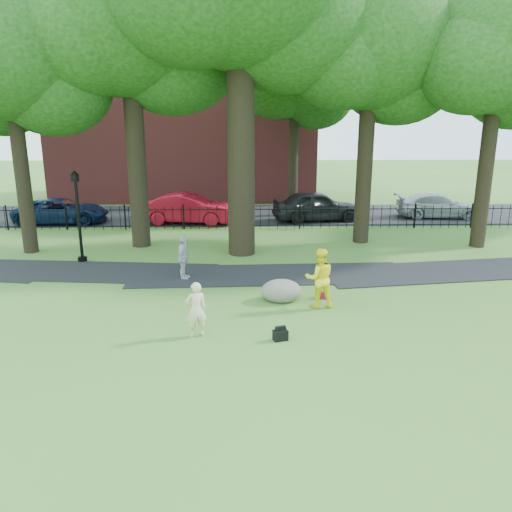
{
  "coord_description": "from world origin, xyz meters",
  "views": [
    {
      "loc": [
        0.08,
        -13.37,
        5.38
      ],
      "look_at": [
        0.47,
        2.0,
        1.23
      ],
      "focal_mm": 35.0,
      "sensor_mm": 36.0,
      "label": 1
    }
  ],
  "objects_px": {
    "boulder": "(281,289)",
    "lamppost": "(79,218)",
    "man": "(320,278)",
    "woman": "(196,309)",
    "red_sedan": "(189,209)"
  },
  "relations": [
    {
      "from": "boulder",
      "to": "woman",
      "type": "bearing_deg",
      "value": -132.51
    },
    {
      "from": "man",
      "to": "boulder",
      "type": "xyz_separation_m",
      "value": [
        -1.09,
        0.55,
        -0.53
      ]
    },
    {
      "from": "boulder",
      "to": "lamppost",
      "type": "height_order",
      "value": "lamppost"
    },
    {
      "from": "boulder",
      "to": "man",
      "type": "bearing_deg",
      "value": -26.68
    },
    {
      "from": "woman",
      "to": "man",
      "type": "distance_m",
      "value": 4.04
    },
    {
      "from": "woman",
      "to": "red_sedan",
      "type": "bearing_deg",
      "value": -99.96
    },
    {
      "from": "man",
      "to": "lamppost",
      "type": "bearing_deg",
      "value": -34.78
    },
    {
      "from": "man",
      "to": "red_sedan",
      "type": "height_order",
      "value": "man"
    },
    {
      "from": "lamppost",
      "to": "red_sedan",
      "type": "relative_size",
      "value": 0.73
    },
    {
      "from": "woman",
      "to": "lamppost",
      "type": "distance_m",
      "value": 8.96
    },
    {
      "from": "man",
      "to": "woman",
      "type": "bearing_deg",
      "value": 26.7
    },
    {
      "from": "boulder",
      "to": "red_sedan",
      "type": "relative_size",
      "value": 0.25
    },
    {
      "from": "woman",
      "to": "boulder",
      "type": "xyz_separation_m",
      "value": [
        2.38,
        2.6,
        -0.36
      ]
    },
    {
      "from": "woman",
      "to": "boulder",
      "type": "relative_size",
      "value": 1.16
    },
    {
      "from": "boulder",
      "to": "red_sedan",
      "type": "height_order",
      "value": "red_sedan"
    }
  ]
}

